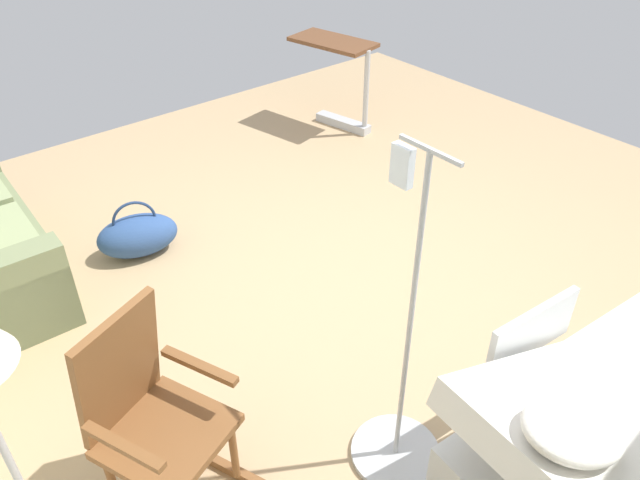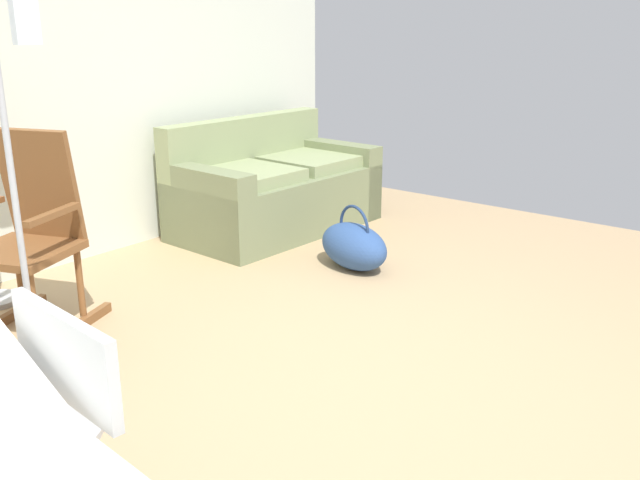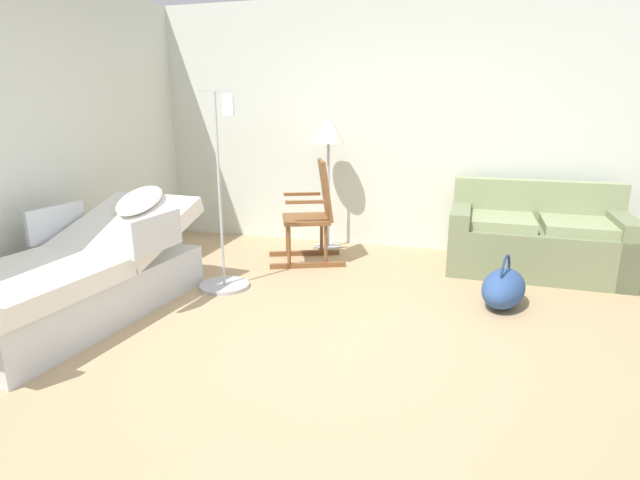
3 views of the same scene
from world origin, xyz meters
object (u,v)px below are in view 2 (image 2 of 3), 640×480
at_px(rocking_chair, 30,237).
at_px(couch, 274,191).
at_px(iv_pole, 41,379).
at_px(duffel_bag, 354,246).

bearing_deg(rocking_chair, couch, 7.35).
height_order(rocking_chair, iv_pole, iv_pole).
bearing_deg(couch, rocking_chair, -172.65).
height_order(rocking_chair, duffel_bag, rocking_chair).
bearing_deg(couch, iv_pole, -155.30).
xyz_separation_m(rocking_chair, duffel_bag, (1.81, -0.75, -0.35)).
bearing_deg(duffel_bag, iv_pole, -174.82).
distance_m(duffel_bag, iv_pole, 2.36).
distance_m(rocking_chair, duffel_bag, 1.99).
distance_m(rocking_chair, iv_pole, 1.13).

